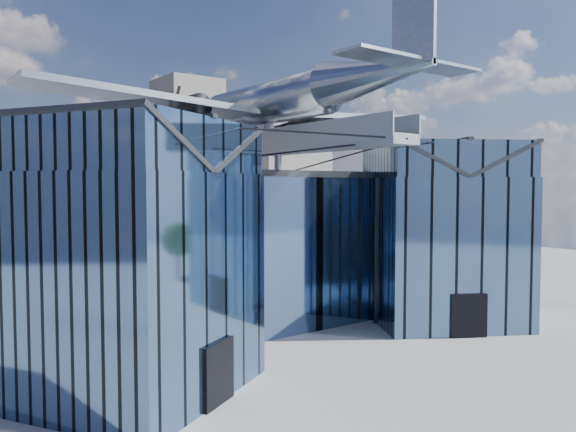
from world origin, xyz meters
TOP-DOWN VIEW (x-y plane):
  - ground_plane at (0.00, 0.00)m, footprint 120.00×120.00m
  - museum at (0.00, 5.82)m, footprint 32.88×24.50m
  - bg_towers at (1.45, 50.49)m, footprint 77.00×24.50m
  - tree_side_e at (26.41, 10.79)m, footprint 4.67×4.67m

SIDE VIEW (x-z plane):
  - ground_plane at x=0.00m, z-range 0.00..0.00m
  - tree_side_e at x=26.41m, z-range 1.02..6.79m
  - museum at x=0.00m, z-range -3.26..14.34m
  - bg_towers at x=1.45m, z-range -2.99..23.01m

